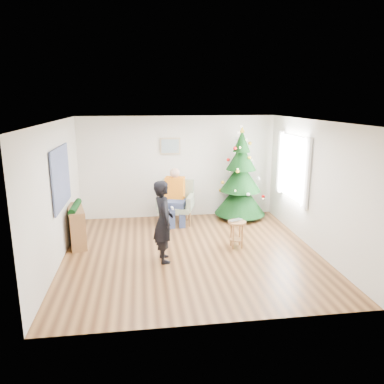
{
  "coord_description": "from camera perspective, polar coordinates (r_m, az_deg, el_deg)",
  "views": [
    {
      "loc": [
        -0.95,
        -6.95,
        2.97
      ],
      "look_at": [
        0.1,
        0.6,
        1.1
      ],
      "focal_mm": 35.0,
      "sensor_mm": 36.0,
      "label": 1
    }
  ],
  "objects": [
    {
      "name": "armchair",
      "position": [
        9.27,
        -2.41,
        -2.37
      ],
      "size": [
        0.99,
        0.96,
        1.05
      ],
      "rotation": [
        0.0,
        0.0,
        -0.3
      ],
      "color": "gray",
      "rests_on": "floor"
    },
    {
      "name": "floor",
      "position": [
        7.62,
        -0.13,
        -9.16
      ],
      "size": [
        5.0,
        5.0,
        0.0
      ],
      "primitive_type": "plane",
      "color": "brown",
      "rests_on": "ground"
    },
    {
      "name": "wall_front",
      "position": [
        4.85,
        3.89,
        -6.41
      ],
      "size": [
        5.0,
        0.0,
        5.0
      ],
      "primitive_type": "plane",
      "rotation": [
        -1.57,
        0.0,
        0.0
      ],
      "color": "silver",
      "rests_on": "floor"
    },
    {
      "name": "wall_left",
      "position": [
        7.32,
        -19.92,
        -0.26
      ],
      "size": [
        0.0,
        5.0,
        5.0
      ],
      "primitive_type": "plane",
      "rotation": [
        1.57,
        0.0,
        1.57
      ],
      "color": "silver",
      "rests_on": "floor"
    },
    {
      "name": "christmas_tree",
      "position": [
        9.58,
        7.43,
        2.13
      ],
      "size": [
        1.29,
        1.29,
        2.34
      ],
      "rotation": [
        0.0,
        0.0,
        0.21
      ],
      "color": "#3F2816",
      "rests_on": "floor"
    },
    {
      "name": "console",
      "position": [
        8.27,
        -17.17,
        -4.96
      ],
      "size": [
        0.52,
        1.04,
        0.8
      ],
      "primitive_type": "cube",
      "rotation": [
        0.0,
        0.0,
        0.23
      ],
      "color": "brown",
      "rests_on": "floor"
    },
    {
      "name": "seated_person",
      "position": [
        9.13,
        -2.52,
        -0.54
      ],
      "size": [
        0.57,
        0.74,
        1.37
      ],
      "rotation": [
        0.0,
        0.0,
        -0.3
      ],
      "color": "navy",
      "rests_on": "armchair"
    },
    {
      "name": "stool",
      "position": [
        7.83,
        6.81,
        -6.37
      ],
      "size": [
        0.37,
        0.37,
        0.56
      ],
      "rotation": [
        0.0,
        0.0,
        0.13
      ],
      "color": "brown",
      "rests_on": "floor"
    },
    {
      "name": "garland",
      "position": [
        8.15,
        -17.38,
        -2.16
      ],
      "size": [
        0.14,
        0.9,
        0.14
      ],
      "primitive_type": "cylinder",
      "rotation": [
        1.57,
        0.0,
        0.0
      ],
      "color": "black",
      "rests_on": "console"
    },
    {
      "name": "standing_man",
      "position": [
        7.0,
        -4.38,
        -4.49
      ],
      "size": [
        0.44,
        0.61,
        1.56
      ],
      "primitive_type": "imported",
      "rotation": [
        0.0,
        0.0,
        1.7
      ],
      "color": "black",
      "rests_on": "floor"
    },
    {
      "name": "laptop",
      "position": [
        7.73,
        6.87,
        -4.38
      ],
      "size": [
        0.36,
        0.32,
        0.02
      ],
      "primitive_type": "imported",
      "rotation": [
        0.0,
        0.0,
        0.48
      ],
      "color": "silver",
      "rests_on": "stool"
    },
    {
      "name": "tapestry",
      "position": [
        7.54,
        -19.32,
        2.14
      ],
      "size": [
        0.03,
        1.5,
        1.15
      ],
      "primitive_type": "cube",
      "color": "black",
      "rests_on": "wall_left"
    },
    {
      "name": "curtains",
      "position": [
        8.77,
        14.99,
        3.66
      ],
      "size": [
        0.05,
        1.75,
        1.5
      ],
      "color": "white",
      "rests_on": "wall_right"
    },
    {
      "name": "framed_picture",
      "position": [
        9.51,
        -3.36,
        7.0
      ],
      "size": [
        0.52,
        0.05,
        0.42
      ],
      "color": "tan",
      "rests_on": "wall_back"
    },
    {
      "name": "ceiling",
      "position": [
        7.03,
        -0.14,
        10.76
      ],
      "size": [
        5.0,
        5.0,
        0.0
      ],
      "primitive_type": "plane",
      "rotation": [
        3.14,
        0.0,
        0.0
      ],
      "color": "white",
      "rests_on": "wall_back"
    },
    {
      "name": "game_controller",
      "position": [
        6.91,
        -3.02,
        -2.46
      ],
      "size": [
        0.05,
        0.13,
        0.04
      ],
      "primitive_type": "cube",
      "rotation": [
        0.0,
        0.0,
        0.13
      ],
      "color": "white",
      "rests_on": "standing_man"
    },
    {
      "name": "wall_back",
      "position": [
        9.65,
        -2.14,
        3.8
      ],
      "size": [
        5.0,
        0.0,
        5.0
      ],
      "primitive_type": "plane",
      "rotation": [
        1.57,
        0.0,
        0.0
      ],
      "color": "silver",
      "rests_on": "floor"
    },
    {
      "name": "window_panel",
      "position": [
        8.78,
        15.17,
        3.66
      ],
      "size": [
        0.04,
        1.3,
        1.4
      ],
      "primitive_type": "cube",
      "color": "white",
      "rests_on": "wall_right"
    },
    {
      "name": "wall_right",
      "position": [
        7.94,
        18.05,
        0.95
      ],
      "size": [
        0.0,
        5.0,
        5.0
      ],
      "primitive_type": "plane",
      "rotation": [
        1.57,
        0.0,
        -1.57
      ],
      "color": "silver",
      "rests_on": "floor"
    }
  ]
}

